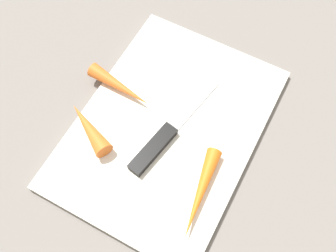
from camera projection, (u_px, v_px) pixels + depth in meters
ground_plane at (168, 129)px, 0.62m from camera, size 1.40×1.40×0.00m
cutting_board at (168, 128)px, 0.61m from camera, size 0.36×0.26×0.01m
knife at (159, 143)px, 0.59m from camera, size 0.20×0.06×0.01m
carrot_medium at (120, 87)px, 0.62m from camera, size 0.04×0.11×0.02m
carrot_longest at (200, 193)px, 0.55m from camera, size 0.13×0.04×0.02m
carrot_shortest at (89, 128)px, 0.59m from camera, size 0.07×0.10×0.03m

